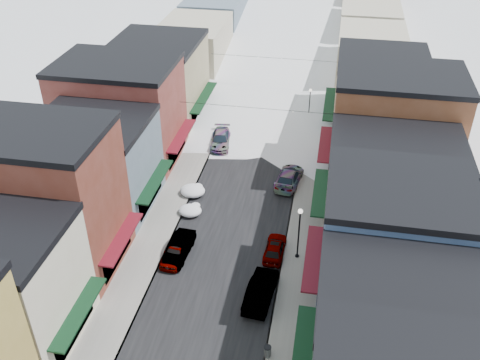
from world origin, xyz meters
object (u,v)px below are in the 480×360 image
at_px(trash_can, 267,351).
at_px(streetlamp_near, 299,227).
at_px(car_green_sedan, 261,290).
at_px(car_silver_sedan, 176,252).
at_px(car_dark_hatch, 179,248).

distance_m(trash_can, streetlamp_near, 11.04).
height_order(car_green_sedan, streetlamp_near, streetlamp_near).
bearing_deg(car_silver_sedan, streetlamp_near, 16.47).
distance_m(car_green_sedan, streetlamp_near, 6.24).
distance_m(car_green_sedan, trash_can, 5.57).
height_order(trash_can, streetlamp_near, streetlamp_near).
relative_size(trash_can, streetlamp_near, 0.18).
bearing_deg(car_dark_hatch, streetlamp_near, 11.33).
relative_size(car_silver_sedan, trash_can, 4.78).
bearing_deg(car_dark_hatch, car_silver_sedan, -102.31).
xyz_separation_m(car_silver_sedan, trash_can, (9.05, -8.71, -0.12)).
relative_size(car_silver_sedan, streetlamp_near, 0.85).
distance_m(car_dark_hatch, car_green_sedan, 8.50).
bearing_deg(streetlamp_near, car_green_sedan, -114.06).
height_order(car_dark_hatch, trash_can, car_dark_hatch).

